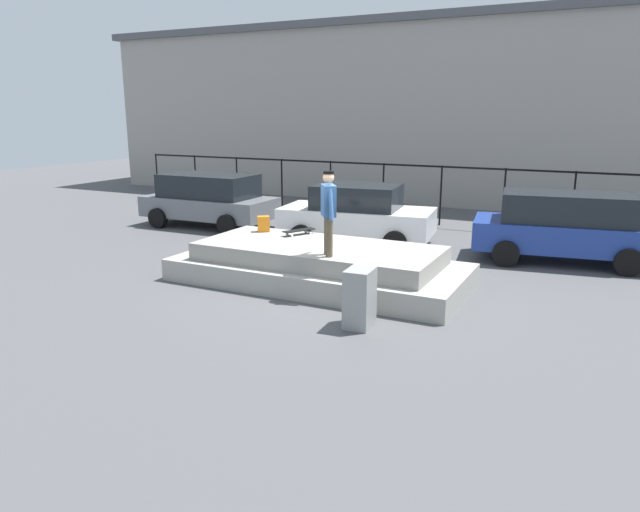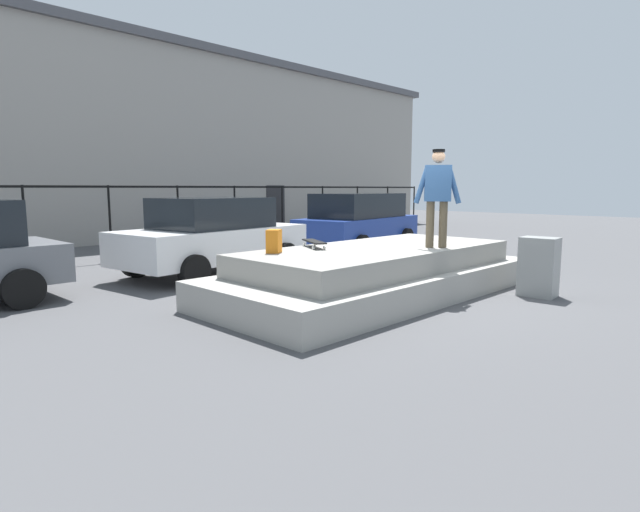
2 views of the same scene
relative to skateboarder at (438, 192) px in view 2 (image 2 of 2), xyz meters
name	(u,v)px [view 2 (image 2 of 2)]	position (x,y,z in m)	size (l,w,h in m)	color
ground_plane	(408,292)	(-0.06, 0.52, -1.82)	(60.00, 60.00, 0.00)	#4C4C4F
concrete_ledge	(378,273)	(-0.61, 0.78, -1.43)	(6.38, 2.79, 0.85)	#9E9B93
skateboarder	(438,192)	(0.00, 0.00, 0.00)	(0.54, 0.71, 1.68)	brown
skateboard	(314,242)	(-1.49, 1.51, -0.87)	(0.54, 0.81, 0.12)	black
backpack	(274,241)	(-2.44, 1.47, -0.78)	(0.28, 0.20, 0.37)	orange
car_white_sedan_mid	(213,235)	(-1.41, 4.75, -0.96)	(4.43, 2.54, 1.68)	white
car_blue_hatchback_far	(359,221)	(4.00, 5.13, -0.91)	(4.53, 2.51, 1.72)	navy
utility_box	(539,267)	(1.24, -1.30, -1.30)	(0.44, 0.60, 1.03)	gray
fence_row	(178,207)	(-0.06, 8.54, -0.48)	(24.06, 0.06, 1.96)	black
warehouse_building	(78,142)	(-0.06, 15.75, 1.82)	(34.90, 7.37, 7.27)	gray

